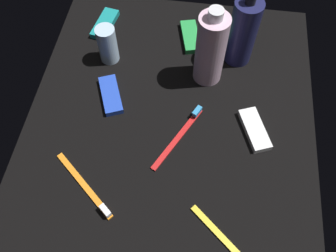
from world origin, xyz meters
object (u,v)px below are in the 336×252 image
lotion_bottle (243,32)px  snack_bar_teal (105,24)px  toothbrush_red (181,134)px  toothbrush_orange (87,188)px  bodywash_bottle (211,49)px  snack_bar_white (255,130)px  toothbrush_yellow (231,247)px  deodorant_stick (107,44)px  snack_bar_blue (111,95)px  snack_bar_green (190,37)px

lotion_bottle → snack_bar_teal: (-6.12, -34.86, -7.89)cm
lotion_bottle → toothbrush_red: 27.57cm
snack_bar_teal → toothbrush_orange: bearing=18.4°
bodywash_bottle → snack_bar_white: bodywash_bottle is taller
toothbrush_yellow → snack_bar_teal: 63.18cm
deodorant_stick → bodywash_bottle: bearing=84.8°
snack_bar_teal → snack_bar_blue: (22.12, 6.45, 0.00)cm
lotion_bottle → deodorant_stick: lotion_bottle is taller
toothbrush_red → snack_bar_white: (-3.14, 15.84, 0.14)cm
lotion_bottle → snack_bar_blue: (16.00, -28.42, -7.89)cm
bodywash_bottle → toothbrush_red: bearing=-14.1°
lotion_bottle → toothbrush_yellow: lotion_bottle is taller
toothbrush_red → snack_bar_teal: bearing=-141.8°
snack_bar_blue → deodorant_stick: bearing=171.0°
toothbrush_red → snack_bar_blue: toothbrush_red is taller
toothbrush_orange → snack_bar_teal: toothbrush_orange is taller
deodorant_stick → snack_bar_blue: (11.48, 2.75, -4.11)cm
lotion_bottle → snack_bar_teal: lotion_bottle is taller
snack_bar_white → snack_bar_green: size_ratio=1.00×
deodorant_stick → snack_bar_green: 21.58cm
bodywash_bottle → deodorant_stick: (-2.19, -24.23, -4.41)cm
lotion_bottle → toothbrush_orange: bearing=-36.2°
bodywash_bottle → deodorant_stick: size_ratio=2.08×
bodywash_bottle → snack_bar_green: 15.12cm
toothbrush_red → snack_bar_green: (-28.54, -0.85, 0.14)cm
toothbrush_red → snack_bar_teal: 38.18cm
toothbrush_red → snack_bar_teal: size_ratio=1.59×
snack_bar_white → snack_bar_green: 30.39cm
snack_bar_teal → toothbrush_red: bearing=48.3°
snack_bar_white → snack_bar_teal: size_ratio=1.00×
toothbrush_orange → snack_bar_teal: (-44.84, -6.56, 0.14)cm
snack_bar_white → snack_bar_green: (-25.40, -16.69, 0.00)cm
deodorant_stick → snack_bar_blue: size_ratio=0.93×
bodywash_bottle → toothbrush_yellow: size_ratio=1.39×
toothbrush_orange → snack_bar_teal: 45.32cm
bodywash_bottle → toothbrush_yellow: bearing=11.0°
snack_bar_white → toothbrush_orange: bearing=-83.1°
toothbrush_yellow → snack_bar_white: bearing=171.3°
deodorant_stick → toothbrush_red: deodorant_stick is taller
toothbrush_orange → snack_bar_blue: bearing=-179.7°
toothbrush_yellow → toothbrush_orange: 29.96cm
deodorant_stick → snack_bar_white: 39.48cm
lotion_bottle → deodorant_stick: 31.72cm
toothbrush_orange → snack_bar_teal: size_ratio=1.39×
snack_bar_teal → snack_bar_green: same height
bodywash_bottle → toothbrush_red: 19.69cm
toothbrush_red → snack_bar_white: bearing=101.2°
toothbrush_orange → snack_bar_blue: (-22.71, -0.12, 0.14)cm
snack_bar_green → toothbrush_red: bearing=-12.8°
toothbrush_yellow → snack_bar_white: (-25.35, 3.87, 0.14)cm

